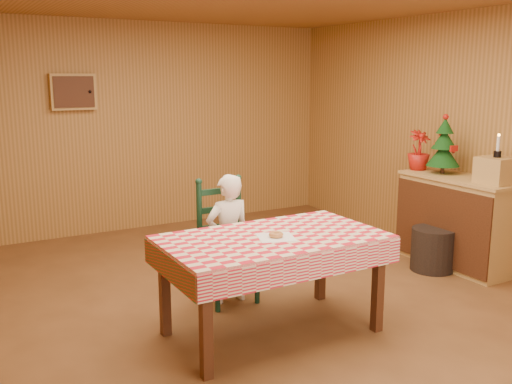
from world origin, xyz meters
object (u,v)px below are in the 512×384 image
Objects in this scene: storage_bin at (433,249)px; christmas_tree at (444,147)px; ladder_chair at (225,244)px; shelf_unit at (457,221)px; dining_table at (272,246)px; crate at (496,170)px; seated_child at (228,239)px.

christmas_tree is at bearing 36.38° from storage_bin.
ladder_chair is 0.87× the size of shelf_unit.
dining_table is 2.25m from storage_bin.
crate is 0.69× the size of storage_bin.
ladder_chair is 3.60× the size of crate.
crate reaches higher than ladder_chair.
storage_bin is at bearing -143.62° from christmas_tree.
dining_table is 0.81m from ladder_chair.
crate is at bearing 0.56° from dining_table.
dining_table is 2.67× the size of christmas_tree.
seated_child is (0.00, -0.06, 0.06)m from ladder_chair.
dining_table is 2.63m from christmas_tree.
christmas_tree is at bearing 88.02° from shelf_unit.
crate is (2.49, -0.76, 0.55)m from ladder_chair.
dining_table is at bearing -164.86° from christmas_tree.
shelf_unit is 0.79m from christmas_tree.
ladder_chair reaches higher than shelf_unit.
seated_child is 2.60× the size of storage_bin.
dining_table is 1.34× the size of shelf_unit.
seated_child is at bearing 172.99° from shelf_unit.
seated_child is 1.81× the size of christmas_tree.
christmas_tree reaches higher than dining_table.
seated_child is at bearing 178.72° from christmas_tree.
storage_bin is (-0.34, 0.40, -0.84)m from crate.
ladder_chair is (-0.00, 0.79, -0.18)m from dining_table.
shelf_unit is 2.00× the size of christmas_tree.
shelf_unit is (2.48, -0.31, -0.10)m from seated_child.
christmas_tree reaches higher than seated_child.
ladder_chair is 2.66m from crate.
dining_table reaches higher than storage_bin.
crate is (2.49, 0.02, 0.37)m from dining_table.
storage_bin is at bearing 129.91° from crate.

